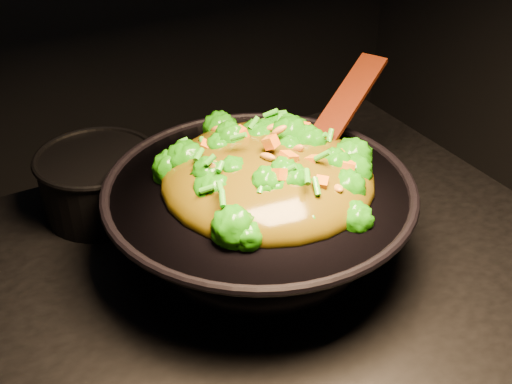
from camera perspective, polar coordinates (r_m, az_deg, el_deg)
wok at (r=1.00m, az=0.28°, el=-2.63°), size 0.46×0.46×0.13m
stir_fry at (r=0.94m, az=1.06°, el=3.72°), size 0.42×0.42×0.11m
spatula at (r=1.04m, az=6.90°, el=6.31°), size 0.28×0.18×0.12m
back_pot at (r=1.13m, az=-13.76°, el=0.81°), size 0.23×0.23×0.11m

